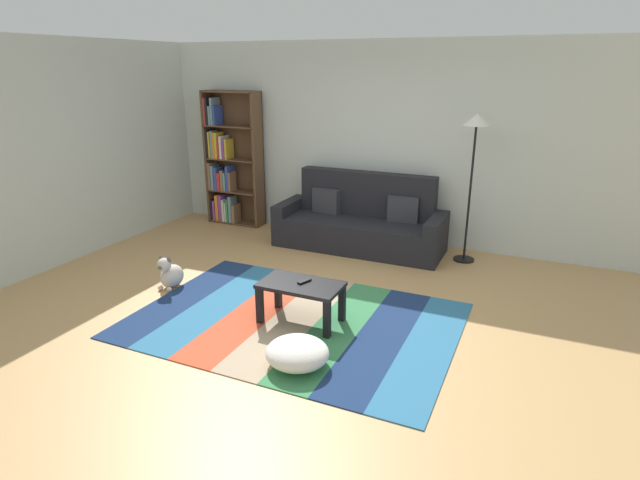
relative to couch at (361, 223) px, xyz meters
The scene contains 11 objects.
ground_plane 2.06m from the couch, 85.23° to the right, with size 14.00×14.00×0.00m, color tan.
back_wall 1.15m from the couch, 72.23° to the left, with size 6.80×0.10×2.70m, color silver.
left_wall 3.62m from the couch, 158.50° to the right, with size 0.10×5.50×2.70m, color silver.
rug 2.34m from the couch, 86.05° to the right, with size 3.08×2.16×0.01m.
couch is the anchor object (origin of this frame).
bookshelf 2.38m from the couch, behind, with size 0.90×0.28×2.02m.
coffee_table 2.32m from the couch, 84.20° to the right, with size 0.78×0.45×0.40m.
pouf 3.08m from the couch, 79.69° to the right, with size 0.53×0.51×0.23m, color white.
dog 2.62m from the couch, 123.98° to the right, with size 0.22×0.35×0.40m.
standing_lamp 1.84m from the couch, ahead, with size 0.32×0.32×1.84m.
tv_remote 2.29m from the couch, 83.60° to the right, with size 0.04×0.15×0.02m, color black.
Camera 1 is at (2.08, -4.32, 2.37)m, focal length 29.01 mm.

